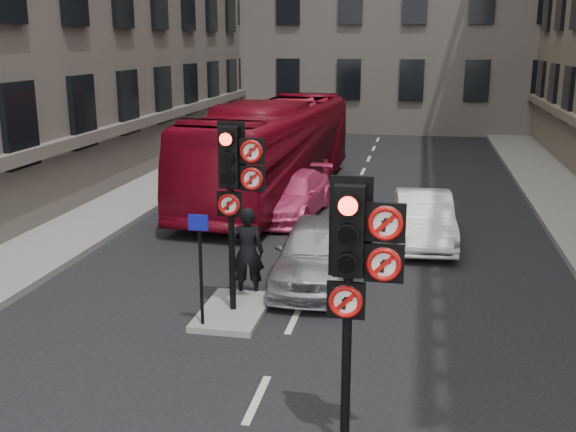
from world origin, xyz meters
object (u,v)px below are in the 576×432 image
at_px(car_pink, 291,195).
at_px(car_white, 424,219).
at_px(car_silver, 317,252).
at_px(motorcyclist, 247,252).
at_px(motorcycle, 300,261).
at_px(info_sign, 200,254).
at_px(signal_far, 235,177).
at_px(signal_near, 356,260).
at_px(bus_red, 272,150).

bearing_deg(car_pink, car_white, -22.24).
xyz_separation_m(car_silver, motorcyclist, (-1.28, -1.06, 0.24)).
bearing_deg(motorcycle, info_sign, -113.30).
height_order(signal_far, car_white, signal_far).
xyz_separation_m(car_white, motorcycle, (-2.61, -3.64, -0.12)).
height_order(signal_near, info_sign, signal_near).
xyz_separation_m(signal_near, car_silver, (-1.37, 6.06, -1.88)).
bearing_deg(signal_far, signal_near, -56.98).
relative_size(signal_near, car_white, 0.90).
bearing_deg(bus_red, motorcyclist, -76.07).
bearing_deg(motorcycle, bus_red, 109.14).
distance_m(car_silver, bus_red, 8.37).
bearing_deg(motorcyclist, bus_red, -91.81).
distance_m(signal_near, info_sign, 4.55).
xyz_separation_m(car_pink, motorcyclist, (0.37, -6.58, 0.29)).
bearing_deg(signal_near, car_white, 84.70).
bearing_deg(car_pink, bus_red, 120.17).
height_order(signal_near, motorcyclist, signal_near).
xyz_separation_m(motorcycle, motorcyclist, (-0.93, -0.86, 0.40)).
bearing_deg(car_pink, car_silver, -67.55).
xyz_separation_m(car_silver, car_pink, (-1.65, 5.52, -0.05)).
xyz_separation_m(signal_near, info_sign, (-3.04, 3.19, -1.13)).
relative_size(motorcycle, motorcyclist, 0.95).
height_order(motorcyclist, info_sign, info_sign).
distance_m(car_silver, motorcycle, 0.43).
bearing_deg(signal_near, car_silver, 102.77).
bearing_deg(motorcyclist, motorcycle, -148.15).
bearing_deg(info_sign, car_silver, 58.18).
distance_m(signal_near, bus_red, 14.56).
distance_m(car_white, motorcyclist, 5.72).
bearing_deg(bus_red, signal_far, -76.70).
relative_size(signal_near, car_silver, 0.87).
xyz_separation_m(signal_far, motorcyclist, (-0.05, 1.01, -1.76)).
distance_m(bus_red, motorcyclist, 9.07).
relative_size(car_white, car_pink, 0.89).
bearing_deg(car_pink, signal_far, -80.97).
bearing_deg(signal_near, info_sign, 133.59).
distance_m(car_pink, motorcycle, 5.87).
height_order(signal_far, car_silver, signal_far).
distance_m(motorcycle, motorcyclist, 1.33).
bearing_deg(motorcyclist, car_silver, -151.28).
bearing_deg(signal_near, motorcycle, 106.37).
xyz_separation_m(signal_far, car_silver, (1.23, 2.06, -2.00)).
bearing_deg(car_silver, car_white, 56.11).
bearing_deg(bus_red, car_pink, -60.87).
bearing_deg(car_white, info_sign, -126.40).
height_order(car_silver, bus_red, bus_red).
xyz_separation_m(car_white, bus_red, (-4.96, 4.43, 0.95)).
relative_size(car_pink, motorcyclist, 2.37).
relative_size(signal_near, info_sign, 1.73).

